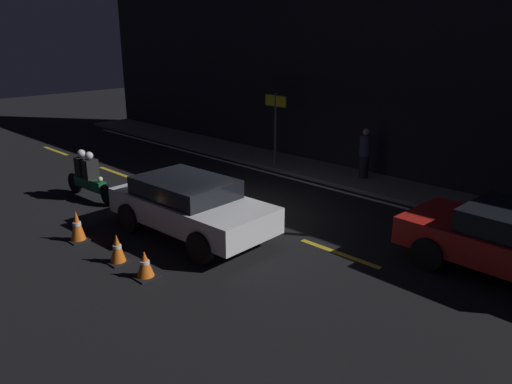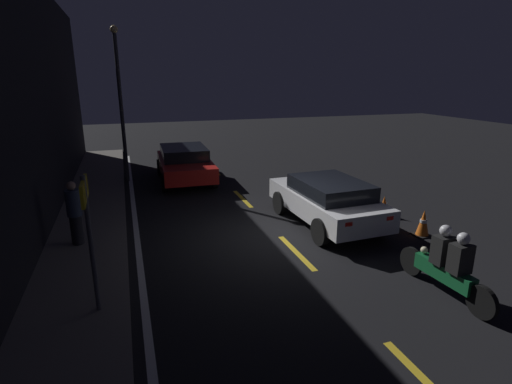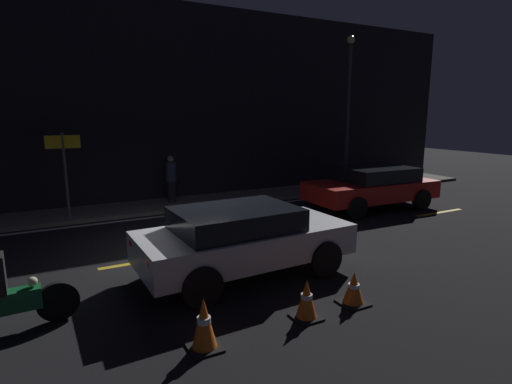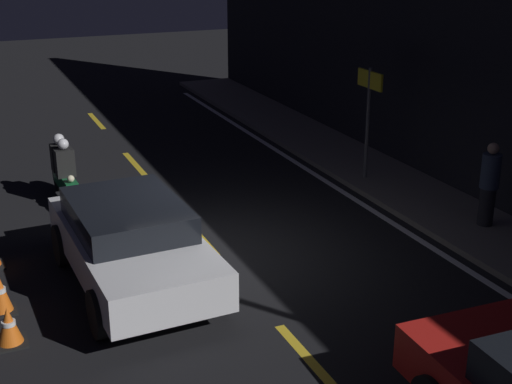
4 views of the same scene
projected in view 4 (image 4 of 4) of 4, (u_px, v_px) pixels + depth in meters
ground_plane at (217, 256)px, 12.07m from camera, size 56.00×56.00×0.00m
raised_curb at (445, 212)px, 13.82m from camera, size 28.00×1.87×0.11m
building_front at (510, 36)px, 13.09m from camera, size 28.00×0.30×6.73m
lane_dash_a at (96, 121)px, 20.69m from camera, size 2.00×0.14×0.01m
lane_dash_b at (135, 164)px, 16.81m from camera, size 2.00×0.14×0.01m
lane_dash_c at (197, 234)px, 12.93m from camera, size 2.00×0.14×0.01m
lane_dash_d at (313, 363)px, 9.05m from camera, size 2.00×0.14×0.01m
lane_solid_kerb at (393, 224)px, 13.39m from camera, size 25.20×0.14×0.01m
sedan_white at (131, 241)px, 10.85m from camera, size 4.07×2.01×1.32m
motorcycle at (64, 172)px, 14.28m from camera, size 2.29×0.40×1.37m
traffic_cone_mid at (0, 293)px, 10.18m from camera, size 0.41×0.41×0.61m
traffic_cone_far at (9, 326)px, 9.40m from camera, size 0.43×0.43×0.54m
pedestrian at (489, 184)px, 12.81m from camera, size 0.34×0.34×1.55m
shop_sign at (369, 101)px, 15.02m from camera, size 0.90×0.08×2.40m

